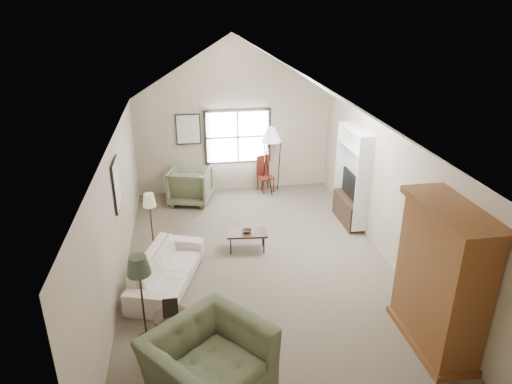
{
  "coord_description": "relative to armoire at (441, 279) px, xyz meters",
  "views": [
    {
      "loc": [
        -1.25,
        -7.32,
        4.71
      ],
      "look_at": [
        0.0,
        0.4,
        1.4
      ],
      "focal_mm": 32.0,
      "sensor_mm": 36.0,
      "label": 1
    }
  ],
  "objects": [
    {
      "name": "room_shell",
      "position": [
        -2.18,
        2.4,
        2.11
      ],
      "size": [
        5.01,
        8.01,
        4.0
      ],
      "color": "#6D604E",
      "rests_on": "ground"
    },
    {
      "name": "window",
      "position": [
        -2.08,
        6.36,
        0.35
      ],
      "size": [
        1.72,
        0.08,
        1.42
      ],
      "primitive_type": "cube",
      "color": "black",
      "rests_on": "room_shell"
    },
    {
      "name": "skylight",
      "position": [
        -0.88,
        3.3,
        2.12
      ],
      "size": [
        0.8,
        1.2,
        0.52
      ],
      "primitive_type": null,
      "color": "white",
      "rests_on": "room_shell"
    },
    {
      "name": "wall_art",
      "position": [
        -4.06,
        4.34,
        0.63
      ],
      "size": [
        1.97,
        3.71,
        0.88
      ],
      "color": "black",
      "rests_on": "room_shell"
    },
    {
      "name": "armoire",
      "position": [
        0.0,
        0.0,
        0.0
      ],
      "size": [
        0.6,
        1.5,
        2.2
      ],
      "primitive_type": "cube",
      "color": "brown",
      "rests_on": "ground"
    },
    {
      "name": "tv_alcove",
      "position": [
        0.16,
        4.0,
        0.05
      ],
      "size": [
        0.32,
        1.3,
        2.1
      ],
      "primitive_type": "cube",
      "color": "white",
      "rests_on": "ground"
    },
    {
      "name": "media_console",
      "position": [
        0.14,
        4.0,
        -0.8
      ],
      "size": [
        0.34,
        1.18,
        0.6
      ],
      "primitive_type": "cube",
      "color": "#382316",
      "rests_on": "ground"
    },
    {
      "name": "tv_panel",
      "position": [
        0.14,
        4.0,
        -0.18
      ],
      "size": [
        0.05,
        0.9,
        0.55
      ],
      "primitive_type": "cube",
      "color": "black",
      "rests_on": "media_console"
    },
    {
      "name": "sofa",
      "position": [
        -3.88,
        2.14,
        -0.8
      ],
      "size": [
        1.41,
        2.22,
        0.6
      ],
      "primitive_type": "imported",
      "rotation": [
        0.0,
        0.0,
        1.26
      ],
      "color": "silver",
      "rests_on": "ground"
    },
    {
      "name": "armchair_near",
      "position": [
        -3.31,
        -0.42,
        -0.64
      ],
      "size": [
        1.88,
        1.86,
        0.92
      ],
      "primitive_type": "imported",
      "rotation": [
        0.0,
        0.0,
        0.68
      ],
      "color": "#555F43",
      "rests_on": "ground"
    },
    {
      "name": "armchair_far",
      "position": [
        -3.36,
        5.7,
        -0.65
      ],
      "size": [
        1.2,
        1.21,
        0.9
      ],
      "primitive_type": "imported",
      "rotation": [
        0.0,
        0.0,
        2.87
      ],
      "color": "#595D41",
      "rests_on": "ground"
    },
    {
      "name": "coffee_table",
      "position": [
        -2.32,
        3.1,
        -0.89
      ],
      "size": [
        0.84,
        0.52,
        0.41
      ],
      "primitive_type": "cube",
      "rotation": [
        0.0,
        0.0,
        -0.1
      ],
      "color": "#321B14",
      "rests_on": "ground"
    },
    {
      "name": "bowl",
      "position": [
        -2.32,
        3.1,
        -0.67
      ],
      "size": [
        0.21,
        0.21,
        0.05
      ],
      "primitive_type": "imported",
      "rotation": [
        0.0,
        0.0,
        -0.1
      ],
      "color": "#3B2918",
      "rests_on": "coffee_table"
    },
    {
      "name": "side_table",
      "position": [
        -3.78,
        0.54,
        -0.84
      ],
      "size": [
        0.65,
        0.65,
        0.52
      ],
      "primitive_type": "cylinder",
      "rotation": [
        0.0,
        0.0,
        -0.31
      ],
      "color": "#372116",
      "rests_on": "ground"
    },
    {
      "name": "side_chair",
      "position": [
        -1.38,
        6.1,
        -0.63
      ],
      "size": [
        0.47,
        0.47,
        0.95
      ],
      "primitive_type": "cube",
      "rotation": [
        0.0,
        0.0,
        0.34
      ],
      "color": "maroon",
      "rests_on": "ground"
    },
    {
      "name": "tripod_lamp",
      "position": [
        -1.28,
        5.98,
        -0.2
      ],
      "size": [
        0.69,
        0.69,
        1.79
      ],
      "primitive_type": null,
      "rotation": [
        0.0,
        0.0,
        -0.42
      ],
      "color": "white",
      "rests_on": "ground"
    },
    {
      "name": "dark_lamp",
      "position": [
        -4.18,
        0.74,
        -0.38
      ],
      "size": [
        0.44,
        0.44,
        1.44
      ],
      "primitive_type": null,
      "rotation": [
        0.0,
        0.0,
        -0.31
      ],
      "color": "#282D20",
      "rests_on": "ground"
    },
    {
      "name": "tan_lamp",
      "position": [
        -4.18,
        3.34,
        -0.45
      ],
      "size": [
        0.33,
        0.33,
        1.3
      ],
      "primitive_type": null,
      "rotation": [
        0.0,
        0.0,
        -0.31
      ],
      "color": "tan",
      "rests_on": "ground"
    }
  ]
}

